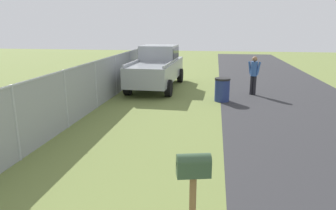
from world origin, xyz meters
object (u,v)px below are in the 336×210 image
at_px(trash_bin, 222,90).
at_px(pickup_truck, 157,66).
at_px(pedestrian, 254,73).
at_px(mailbox, 193,174).

bearing_deg(trash_bin, pickup_truck, 51.30).
bearing_deg(pedestrian, mailbox, 16.70).
xyz_separation_m(mailbox, trash_bin, (8.88, -0.57, -0.62)).
bearing_deg(trash_bin, mailbox, 176.33).
relative_size(mailbox, pickup_truck, 0.25).
relative_size(pickup_truck, trash_bin, 5.81).
height_order(mailbox, pickup_truck, pickup_truck).
xyz_separation_m(pickup_truck, pedestrian, (-1.08, -4.61, -0.10)).
height_order(mailbox, pedestrian, pedestrian).
distance_m(trash_bin, pedestrian, 2.11).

